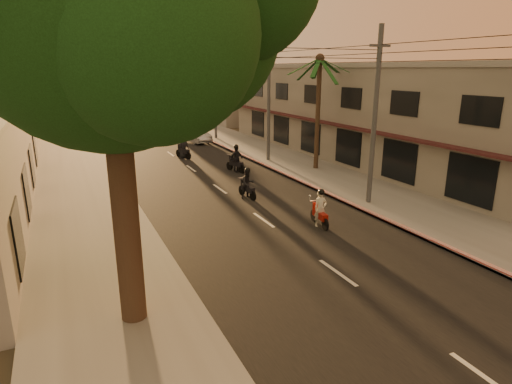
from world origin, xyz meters
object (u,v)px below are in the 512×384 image
scooter_far_a (184,147)px  parked_car (195,135)px  scooter_red (320,210)px  scooter_mid_a (248,184)px  broadleaf_tree (123,1)px  scooter_mid_b (236,160)px  palm_tree (320,65)px

scooter_far_a → parked_car: bearing=47.6°
scooter_red → scooter_mid_a: 5.55m
broadleaf_tree → scooter_red: 12.24m
scooter_mid_b → broadleaf_tree: bearing=-137.2°
parked_car → palm_tree: bearing=-82.8°
broadleaf_tree → parked_car: broadleaf_tree is taller
parked_car → broadleaf_tree: bearing=-118.7°
scooter_red → parked_car: size_ratio=0.39×
broadleaf_tree → palm_tree: size_ratio=1.48×
scooter_mid_a → scooter_far_a: size_ratio=0.91×
parked_car → scooter_mid_a: bearing=-107.5°
scooter_red → scooter_far_a: 17.67m
scooter_mid_a → scooter_mid_b: bearing=67.0°
broadleaf_tree → palm_tree: (14.61, 13.86, -1.33)m
palm_tree → scooter_mid_b: 8.46m
scooter_red → parked_car: 24.75m
scooter_red → scooter_mid_b: 11.47m
scooter_mid_a → scooter_far_a: (-0.23, 12.19, 0.09)m
scooter_mid_b → scooter_far_a: size_ratio=0.99×
scooter_mid_a → scooter_mid_b: 6.30m
broadleaf_tree → palm_tree: 20.18m
palm_tree → scooter_red: palm_tree is taller
scooter_red → scooter_far_a: (-1.44, 17.61, 0.11)m
scooter_mid_b → palm_tree: bearing=-33.8°
broadleaf_tree → scooter_far_a: bearing=71.7°
scooter_mid_b → parked_car: size_ratio=0.42×
palm_tree → scooter_mid_b: size_ratio=4.20×
scooter_red → broadleaf_tree: bearing=-146.3°
scooter_mid_a → parked_car: size_ratio=0.38×
palm_tree → scooter_mid_a: size_ratio=4.58×
parked_car → scooter_red: bearing=-102.9°
broadleaf_tree → scooter_mid_b: (9.19, 15.54, -7.59)m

